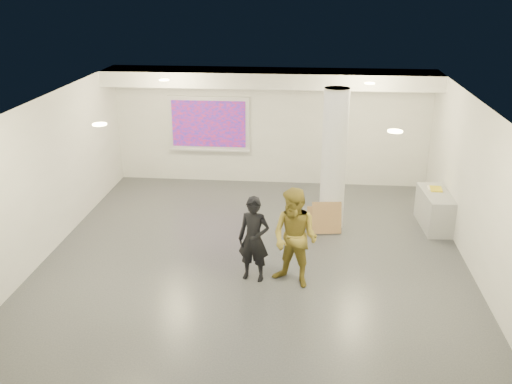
# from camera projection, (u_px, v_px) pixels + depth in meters

# --- Properties ---
(floor) EXTENTS (8.00, 9.00, 0.01)m
(floor) POSITION_uv_depth(u_px,v_px,m) (254.00, 261.00, 10.87)
(floor) COLOR #36383D
(floor) RESTS_ON ground
(ceiling) EXTENTS (8.00, 9.00, 0.01)m
(ceiling) POSITION_uv_depth(u_px,v_px,m) (254.00, 105.00, 9.81)
(ceiling) COLOR white
(ceiling) RESTS_ON floor
(wall_back) EXTENTS (8.00, 0.01, 3.00)m
(wall_back) POSITION_uv_depth(u_px,v_px,m) (271.00, 126.00, 14.53)
(wall_back) COLOR silver
(wall_back) RESTS_ON floor
(wall_front) EXTENTS (8.00, 0.01, 3.00)m
(wall_front) POSITION_uv_depth(u_px,v_px,m) (213.00, 330.00, 6.15)
(wall_front) COLOR silver
(wall_front) RESTS_ON floor
(wall_left) EXTENTS (0.01, 9.00, 3.00)m
(wall_left) POSITION_uv_depth(u_px,v_px,m) (42.00, 180.00, 10.69)
(wall_left) COLOR silver
(wall_left) RESTS_ON floor
(wall_right) EXTENTS (0.01, 9.00, 3.00)m
(wall_right) POSITION_uv_depth(u_px,v_px,m) (481.00, 194.00, 9.99)
(wall_right) COLOR silver
(wall_right) RESTS_ON floor
(soffit_band) EXTENTS (8.00, 1.10, 0.36)m
(soffit_band) POSITION_uv_depth(u_px,v_px,m) (270.00, 78.00, 13.55)
(soffit_band) COLOR silver
(soffit_band) RESTS_ON ceiling
(downlight_nw) EXTENTS (0.22, 0.22, 0.02)m
(downlight_nw) POSITION_uv_depth(u_px,v_px,m) (164.00, 80.00, 12.34)
(downlight_nw) COLOR #FFF298
(downlight_nw) RESTS_ON ceiling
(downlight_ne) EXTENTS (0.22, 0.22, 0.02)m
(downlight_ne) POSITION_uv_depth(u_px,v_px,m) (370.00, 83.00, 11.95)
(downlight_ne) COLOR #FFF298
(downlight_ne) RESTS_ON ceiling
(downlight_sw) EXTENTS (0.22, 0.22, 0.02)m
(downlight_sw) POSITION_uv_depth(u_px,v_px,m) (100.00, 124.00, 8.61)
(downlight_sw) COLOR #FFF298
(downlight_sw) RESTS_ON ceiling
(downlight_se) EXTENTS (0.22, 0.22, 0.02)m
(downlight_se) POSITION_uv_depth(u_px,v_px,m) (395.00, 131.00, 8.23)
(downlight_se) COLOR #FFF298
(downlight_se) RESTS_ON ceiling
(column) EXTENTS (0.52, 0.52, 3.00)m
(column) POSITION_uv_depth(u_px,v_px,m) (334.00, 160.00, 11.89)
(column) COLOR silver
(column) RESTS_ON floor
(projection_screen) EXTENTS (2.10, 0.13, 1.42)m
(projection_screen) POSITION_uv_depth(u_px,v_px,m) (209.00, 124.00, 14.62)
(projection_screen) COLOR silver
(projection_screen) RESTS_ON wall_back
(credenza) EXTENTS (0.64, 1.36, 0.78)m
(credenza) POSITION_uv_depth(u_px,v_px,m) (435.00, 210.00, 12.23)
(credenza) COLOR #999B9E
(credenza) RESTS_ON floor
(papers_stack) EXTENTS (0.24, 0.29, 0.02)m
(papers_stack) POSITION_uv_depth(u_px,v_px,m) (433.00, 188.00, 12.35)
(papers_stack) COLOR white
(papers_stack) RESTS_ON credenza
(postit_pad) EXTENTS (0.27, 0.35, 0.03)m
(postit_pad) POSITION_uv_depth(u_px,v_px,m) (436.00, 189.00, 12.28)
(postit_pad) COLOR yellow
(postit_pad) RESTS_ON credenza
(cardboard_back) EXTENTS (0.64, 0.29, 0.66)m
(cardboard_back) POSITION_uv_depth(u_px,v_px,m) (327.00, 218.00, 11.96)
(cardboard_back) COLOR #956E45
(cardboard_back) RESTS_ON floor
(cardboard_front) EXTENTS (0.51, 0.15, 0.56)m
(cardboard_front) POSITION_uv_depth(u_px,v_px,m) (319.00, 220.00, 12.00)
(cardboard_front) COLOR #956E45
(cardboard_front) RESTS_ON floor
(woman) EXTENTS (0.63, 0.48, 1.55)m
(woman) POSITION_uv_depth(u_px,v_px,m) (254.00, 239.00, 9.96)
(woman) COLOR black
(woman) RESTS_ON floor
(man) EXTENTS (1.07, 1.00, 1.77)m
(man) POSITION_uv_depth(u_px,v_px,m) (295.00, 238.00, 9.74)
(man) COLOR olive
(man) RESTS_ON floor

